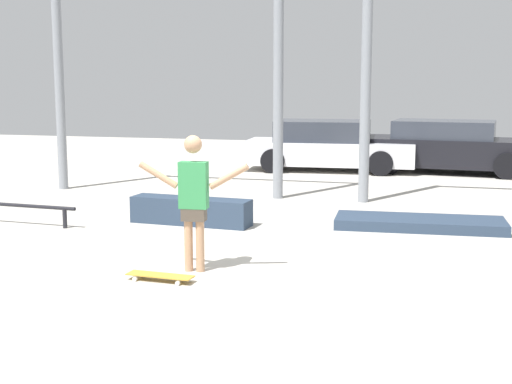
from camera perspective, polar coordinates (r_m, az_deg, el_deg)
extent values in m
plane|color=#B2ADA3|center=(9.29, -0.27, -5.66)|extent=(36.00, 36.00, 0.00)
cylinder|color=tan|center=(8.84, -5.42, -3.81)|extent=(0.11, 0.11, 0.79)
cylinder|color=tan|center=(8.80, -4.50, -3.86)|extent=(0.11, 0.11, 0.79)
cube|color=#4C4238|center=(8.75, -4.99, -1.74)|extent=(0.31, 0.19, 0.17)
cube|color=#338C4C|center=(8.69, -5.02, 0.55)|extent=(0.36, 0.20, 0.57)
sphere|color=tan|center=(8.63, -5.07, 3.82)|extent=(0.22, 0.22, 0.22)
cylinder|color=tan|center=(8.80, -7.81, 1.36)|extent=(0.50, 0.13, 0.33)
cylinder|color=tan|center=(8.58, -2.18, 1.24)|extent=(0.50, 0.13, 0.33)
cube|color=gold|center=(8.52, -7.68, -6.61)|extent=(0.83, 0.26, 0.01)
cylinder|color=silver|center=(8.51, -5.66, -6.89)|extent=(0.06, 0.04, 0.05)
cylinder|color=silver|center=(8.32, -6.28, -7.27)|extent=(0.06, 0.04, 0.05)
cylinder|color=silver|center=(8.75, -8.99, -6.52)|extent=(0.06, 0.04, 0.05)
cylinder|color=silver|center=(8.56, -9.67, -6.87)|extent=(0.06, 0.04, 0.05)
cube|color=#28384C|center=(11.71, -5.23, -1.53)|extent=(2.04, 0.60, 0.44)
cube|color=#28384C|center=(11.67, 12.96, -2.44)|extent=(2.71, 1.10, 0.17)
cylinder|color=black|center=(12.24, -18.53, -1.01)|extent=(2.15, 0.18, 0.06)
cylinder|color=black|center=(11.76, -15.05, -2.04)|extent=(0.07, 0.07, 0.32)
cylinder|color=gray|center=(15.85, -15.51, 9.58)|extent=(0.20, 0.20, 5.20)
cylinder|color=gray|center=(14.05, 1.80, 10.02)|extent=(0.20, 0.20, 5.20)
cylinder|color=gray|center=(13.76, 8.81, 9.94)|extent=(0.20, 0.20, 5.20)
cube|color=white|center=(18.71, 5.89, 3.18)|extent=(4.44, 2.05, 0.60)
cube|color=#2D333D|center=(18.67, 5.39, 4.91)|extent=(2.49, 1.78, 0.53)
cylinder|color=black|center=(19.51, 10.07, 2.86)|extent=(0.63, 0.26, 0.62)
cylinder|color=black|center=(17.78, 9.93, 2.28)|extent=(0.63, 0.26, 0.62)
cylinder|color=black|center=(19.75, 2.23, 3.06)|extent=(0.63, 0.26, 0.62)
cylinder|color=black|center=(18.05, 1.36, 2.51)|extent=(0.63, 0.26, 0.62)
cube|color=black|center=(18.80, 15.29, 3.10)|extent=(4.60, 2.09, 0.69)
cube|color=#2D333D|center=(18.77, 14.82, 4.87)|extent=(2.59, 1.78, 0.45)
cylinder|color=black|center=(19.59, 19.52, 2.53)|extent=(0.65, 0.27, 0.63)
cylinder|color=black|center=(17.93, 19.45, 1.97)|extent=(0.65, 0.27, 0.63)
cylinder|color=black|center=(19.80, 11.48, 2.93)|extent=(0.65, 0.27, 0.63)
cylinder|color=black|center=(18.16, 10.68, 2.42)|extent=(0.65, 0.27, 0.63)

